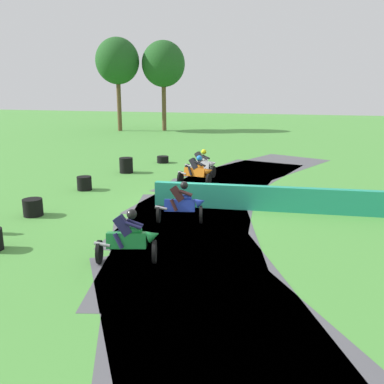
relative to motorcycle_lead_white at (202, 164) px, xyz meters
The scene contains 14 objects.
ground_plane 5.59m from the motorcycle_lead_white, 77.46° to the right, with size 120.00×120.00×0.00m, color #4C933D.
track_asphalt 5.82m from the motorcycle_lead_white, 67.06° to the right, with size 10.06×27.48×0.01m.
safety_barrier 8.72m from the motorcycle_lead_white, 33.83° to the right, with size 0.30×15.19×0.90m, color #239375.
motorcycle_lead_white is the anchor object (origin of this frame).
motorcycle_chase_orange 1.88m from the motorcycle_lead_white, 82.25° to the right, with size 1.71×0.89×1.43m.
motorcycle_trailing_blue 7.50m from the motorcycle_lead_white, 79.96° to the right, with size 1.68×1.03×1.43m.
motorcycle_fourth_green 10.91m from the motorcycle_lead_white, 84.62° to the right, with size 1.68×1.08×1.42m.
tire_stack_near 4.62m from the motorcycle_lead_white, 135.67° to the left, with size 0.69×0.69×0.40m.
tire_stack_mid_a 4.10m from the motorcycle_lead_white, behind, with size 0.71×0.71×0.80m.
tire_stack_mid_b 5.97m from the motorcycle_lead_white, 134.65° to the right, with size 0.63×0.63×0.60m.
tire_stack_far 9.03m from the motorcycle_lead_white, 115.79° to the right, with size 0.68×0.68×0.60m.
traffic_cone 8.35m from the motorcycle_lead_white, 21.35° to the right, with size 0.28×0.28×0.44m, color orange.
tree_far_left 24.89m from the motorcycle_lead_white, 114.55° to the left, with size 4.41×4.41×9.10m.
tree_far_right 25.71m from the motorcycle_lead_white, 125.29° to the left, with size 4.41×4.41×9.36m.
Camera 1 is at (4.15, -14.56, 4.33)m, focal length 39.05 mm.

